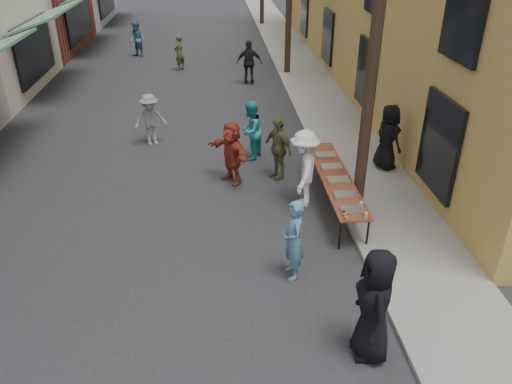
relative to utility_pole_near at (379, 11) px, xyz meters
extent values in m
plane|color=#28282B|center=(-4.30, -3.00, -4.50)|extent=(120.00, 120.00, 0.00)
cube|color=gray|center=(0.70, 12.00, -4.45)|extent=(2.20, 60.00, 0.10)
cylinder|color=#2D2116|center=(0.00, 0.00, 0.00)|extent=(0.26, 0.26, 9.00)
cube|color=brown|center=(-0.50, 0.33, -3.77)|extent=(0.70, 4.00, 0.04)
cylinder|color=black|center=(-0.79, -1.55, -4.14)|extent=(0.04, 0.04, 0.71)
cylinder|color=black|center=(-0.21, -1.55, -4.14)|extent=(0.04, 0.04, 0.71)
cylinder|color=black|center=(-0.79, 2.21, -4.14)|extent=(0.04, 0.04, 0.71)
cylinder|color=black|center=(-0.21, 2.21, -4.14)|extent=(0.04, 0.04, 0.71)
cube|color=maroon|center=(-0.50, -1.32, -3.71)|extent=(0.50, 0.33, 0.08)
cube|color=#B2B2B7|center=(-0.50, -0.67, -3.71)|extent=(0.50, 0.33, 0.08)
cube|color=tan|center=(-0.50, 0.03, -3.71)|extent=(0.50, 0.33, 0.08)
cube|color=#B2B2B7|center=(-0.50, 0.73, -3.71)|extent=(0.50, 0.33, 0.08)
cube|color=tan|center=(-0.50, 1.43, -3.71)|extent=(0.50, 0.33, 0.08)
cylinder|color=#A57F26|center=(-0.72, -1.62, -3.71)|extent=(0.07, 0.07, 0.08)
cylinder|color=#A57F26|center=(-0.72, -1.52, -3.71)|extent=(0.07, 0.07, 0.08)
cylinder|color=#A57F26|center=(-0.72, -1.42, -3.71)|extent=(0.07, 0.07, 0.08)
cylinder|color=tan|center=(-0.30, -1.57, -3.69)|extent=(0.08, 0.08, 0.12)
imported|color=black|center=(-0.98, -4.38, -3.54)|extent=(0.66, 0.97, 1.92)
imported|color=teal|center=(-1.90, -2.34, -3.68)|extent=(0.45, 0.63, 1.63)
imported|color=#2BA6B3|center=(-2.30, 3.13, -3.65)|extent=(0.96, 1.03, 1.70)
imported|color=white|center=(-1.24, 0.36, -3.55)|extent=(1.00, 1.37, 1.90)
imported|color=#626A3D|center=(-1.67, 1.89, -3.66)|extent=(0.88, 1.05, 1.69)
imported|color=#A03323|center=(-2.89, 1.73, -3.68)|extent=(1.26, 1.54, 1.65)
imported|color=black|center=(1.30, 2.03, -3.51)|extent=(0.83, 1.01, 1.77)
imported|color=gray|center=(-5.22, 4.44, -3.72)|extent=(1.15, 0.89, 1.57)
imported|color=black|center=(-1.79, 10.62, -3.61)|extent=(1.09, 0.55, 1.79)
imported|color=#4A5330|center=(-4.79, 13.08, -3.71)|extent=(0.64, 0.69, 1.57)
imported|color=teal|center=(-7.01, 15.81, -3.64)|extent=(1.06, 1.03, 1.71)
camera|label=1|loc=(-3.24, -9.97, 1.54)|focal=35.00mm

